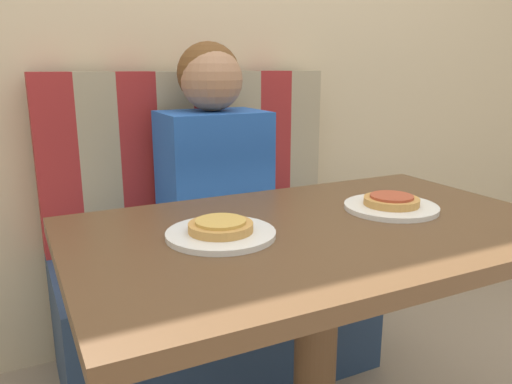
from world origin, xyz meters
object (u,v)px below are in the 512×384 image
object	(u,v)px
pizza_right	(391,200)
plate_right	(391,207)
person	(213,154)
pizza_left	(221,226)
plate_left	(221,234)

from	to	relation	value
pizza_right	plate_right	bearing A→B (deg)	7.13
person	pizza_right	size ratio (longest dim) A/B	5.21
plate_right	pizza_left	size ratio (longest dim) A/B	1.70
plate_left	plate_right	xyz separation A→B (m)	(0.45, 0.00, 0.00)
person	pizza_right	distance (m)	0.64
person	plate_right	size ratio (longest dim) A/B	3.07
plate_right	pizza_left	xyz separation A→B (m)	(-0.45, -0.00, 0.02)
person	pizza_left	bearing A→B (deg)	-110.36
person	plate_right	world-z (taller)	person
pizza_right	pizza_left	bearing A→B (deg)	180.00
pizza_left	pizza_right	bearing A→B (deg)	0.00
person	pizza_right	bearing A→B (deg)	-69.64
pizza_left	pizza_right	size ratio (longest dim) A/B	1.00
plate_left	person	bearing A→B (deg)	69.64
person	pizza_right	world-z (taller)	person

